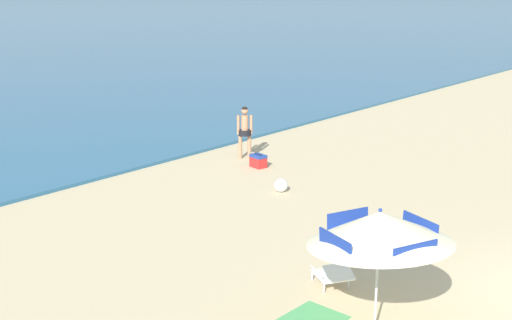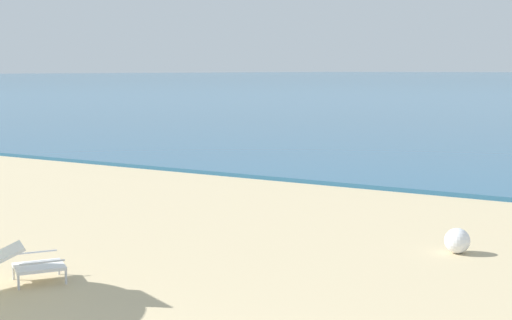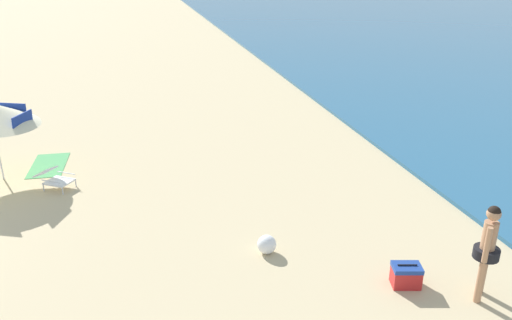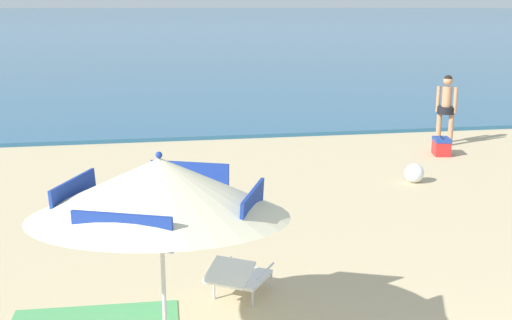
{
  "view_description": "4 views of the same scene",
  "coord_description": "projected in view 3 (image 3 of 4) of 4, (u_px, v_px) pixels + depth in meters",
  "views": [
    {
      "loc": [
        -11.95,
        -2.01,
        5.4
      ],
      "look_at": [
        0.76,
        8.48,
        1.08
      ],
      "focal_mm": 46.29,
      "sensor_mm": 36.0,
      "label": 1
    },
    {
      "loc": [
        4.84,
        -2.15,
        2.67
      ],
      "look_at": [
        -1.1,
        7.4,
        1.3
      ],
      "focal_mm": 52.11,
      "sensor_mm": 36.0,
      "label": 2
    },
    {
      "loc": [
        9.92,
        6.23,
        5.31
      ],
      "look_at": [
        -0.02,
        8.61,
        1.25
      ],
      "focal_mm": 35.48,
      "sensor_mm": 36.0,
      "label": 3
    },
    {
      "loc": [
        -3.43,
        -2.84,
        3.34
      ],
      "look_at": [
        -1.62,
        7.07,
        0.91
      ],
      "focal_mm": 45.11,
      "sensor_mm": 36.0,
      "label": 4
    }
  ],
  "objects": [
    {
      "name": "lounge_chair_beside_umbrella",
      "position": [
        54.0,
        178.0,
        12.5
      ],
      "size": [
        0.92,
        1.02,
        0.51
      ],
      "color": "white",
      "rests_on": "ground"
    },
    {
      "name": "person_standing_near_shore",
      "position": [
        488.0,
        246.0,
        8.19
      ],
      "size": [
        0.42,
        0.42,
        1.71
      ],
      "color": "tan",
      "rests_on": "ground"
    },
    {
      "name": "beach_towel",
      "position": [
        49.0,
        165.0,
        13.99
      ],
      "size": [
        1.83,
        0.96,
        0.01
      ],
      "primitive_type": "cube",
      "rotation": [
        0.0,
        0.0,
        4.68
      ],
      "color": "#4C9E5B",
      "rests_on": "ground"
    },
    {
      "name": "cooler_box",
      "position": [
        406.0,
        275.0,
        8.78
      ],
      "size": [
        0.46,
        0.56,
        0.43
      ],
      "color": "red",
      "rests_on": "ground"
    },
    {
      "name": "beach_ball",
      "position": [
        267.0,
        244.0,
        9.76
      ],
      "size": [
        0.37,
        0.37,
        0.37
      ],
      "primitive_type": "sphere",
      "color": "white",
      "rests_on": "ground"
    }
  ]
}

